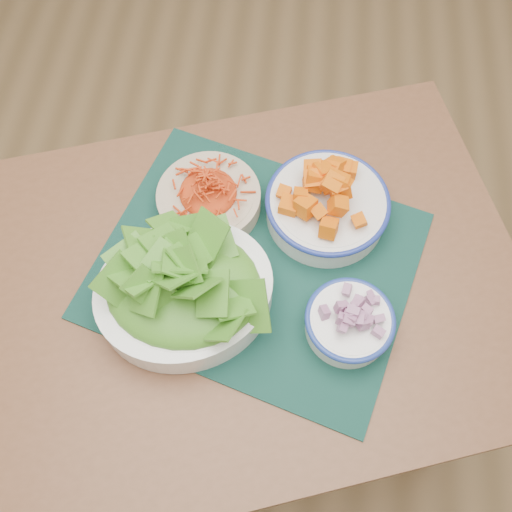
{
  "coord_description": "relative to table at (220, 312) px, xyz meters",
  "views": [
    {
      "loc": [
        -0.19,
        -0.69,
        1.64
      ],
      "look_at": [
        -0.23,
        -0.27,
        0.78
      ],
      "focal_mm": 40.0,
      "sensor_mm": 36.0,
      "label": 1
    }
  ],
  "objects": [
    {
      "name": "onion_bowl",
      "position": [
        0.22,
        -0.05,
        0.16
      ],
      "size": [
        0.16,
        0.16,
        0.08
      ],
      "rotation": [
        0.0,
        0.0,
        -0.18
      ],
      "color": "white",
      "rests_on": "placemat"
    },
    {
      "name": "ground",
      "position": [
        0.3,
        0.32,
        -0.63
      ],
      "size": [
        4.0,
        4.0,
        0.0
      ],
      "primitive_type": "plane",
      "color": "#957348",
      "rests_on": "ground"
    },
    {
      "name": "squash_bowl",
      "position": [
        0.18,
        0.16,
        0.17
      ],
      "size": [
        0.22,
        0.22,
        0.11
      ],
      "rotation": [
        0.0,
        0.0,
        0.05
      ],
      "color": "white",
      "rests_on": "placemat"
    },
    {
      "name": "lettuce_bowl",
      "position": [
        -0.04,
        -0.03,
        0.18
      ],
      "size": [
        0.36,
        0.34,
        0.13
      ],
      "rotation": [
        0.0,
        0.0,
        0.4
      ],
      "color": "white",
      "rests_on": "placemat"
    },
    {
      "name": "carrot_bowl",
      "position": [
        -0.03,
        0.16,
        0.15
      ],
      "size": [
        0.23,
        0.23,
        0.07
      ],
      "rotation": [
        0.0,
        0.0,
        -0.27
      ],
      "color": "#C4B092",
      "rests_on": "placemat"
    },
    {
      "name": "placemat",
      "position": [
        0.06,
        0.05,
        0.12
      ],
      "size": [
        0.62,
        0.56,
        0.0
      ],
      "primitive_type": "cube",
      "rotation": [
        0.0,
        0.0,
        -0.29
      ],
      "color": "black",
      "rests_on": "table"
    },
    {
      "name": "table",
      "position": [
        0.0,
        0.0,
        0.0
      ],
      "size": [
        1.23,
        1.0,
        0.75
      ],
      "rotation": [
        0.0,
        0.0,
        0.32
      ],
      "color": "brown",
      "rests_on": "ground"
    }
  ]
}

